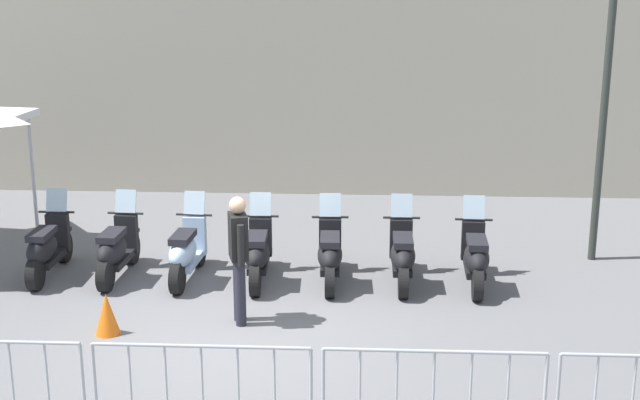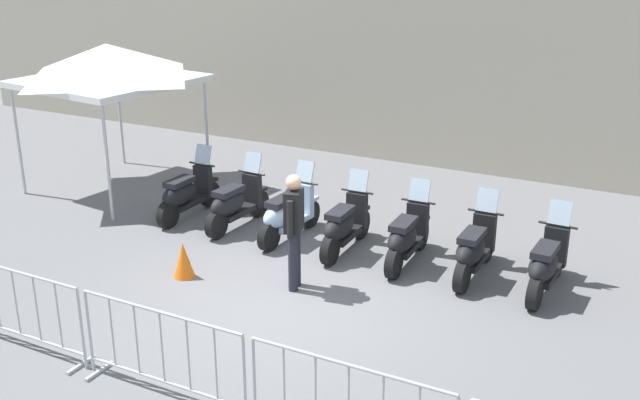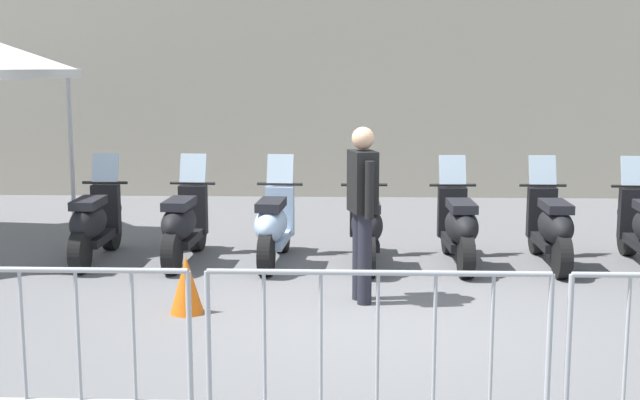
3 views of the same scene
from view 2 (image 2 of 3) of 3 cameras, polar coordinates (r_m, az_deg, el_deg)
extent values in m
plane|color=slate|center=(10.62, -2.89, -7.72)|extent=(120.00, 120.00, 0.00)
cylinder|color=black|center=(14.28, -8.40, 0.44)|extent=(0.19, 0.49, 0.48)
cylinder|color=black|center=(13.36, -11.52, -1.10)|extent=(0.19, 0.49, 0.48)
cube|color=black|center=(13.80, -9.92, -0.15)|extent=(0.37, 0.89, 0.10)
ellipsoid|color=black|center=(13.52, -10.69, 0.46)|extent=(0.45, 0.87, 0.40)
cube|color=black|center=(13.47, -10.67, 1.38)|extent=(0.34, 0.63, 0.10)
cube|color=black|center=(14.04, -8.91, 1.42)|extent=(0.35, 0.18, 0.60)
cylinder|color=black|center=(13.94, -8.98, 2.71)|extent=(0.56, 0.10, 0.04)
cube|color=silver|center=(13.93, -8.90, 3.47)|extent=(0.33, 0.17, 0.35)
cube|color=black|center=(14.19, -8.46, 1.47)|extent=(0.23, 0.34, 0.06)
cylinder|color=black|center=(13.68, -4.70, -0.27)|extent=(0.17, 0.49, 0.48)
cylinder|color=black|center=(12.75, -7.90, -1.89)|extent=(0.17, 0.49, 0.48)
cube|color=black|center=(13.20, -6.25, -0.89)|extent=(0.34, 0.88, 0.10)
ellipsoid|color=black|center=(12.91, -7.03, -0.26)|extent=(0.41, 0.86, 0.40)
cube|color=black|center=(12.86, -6.98, 0.70)|extent=(0.32, 0.62, 0.10)
cube|color=black|center=(13.43, -5.20, 0.75)|extent=(0.35, 0.16, 0.60)
cylinder|color=black|center=(13.33, -5.24, 2.09)|extent=(0.56, 0.07, 0.04)
cube|color=silver|center=(13.32, -5.14, 2.88)|extent=(0.33, 0.16, 0.35)
cube|color=black|center=(13.59, -4.74, 0.80)|extent=(0.22, 0.33, 0.06)
cylinder|color=black|center=(13.14, -0.80, -1.05)|extent=(0.16, 0.49, 0.48)
cylinder|color=black|center=(12.18, -3.92, -2.80)|extent=(0.16, 0.49, 0.48)
cube|color=#A8C1E0|center=(12.64, -2.30, -1.73)|extent=(0.32, 0.88, 0.10)
ellipsoid|color=#A8C1E0|center=(12.34, -3.04, -1.09)|extent=(0.40, 0.86, 0.40)
cube|color=black|center=(12.28, -2.97, -0.09)|extent=(0.31, 0.61, 0.10)
cube|color=#A8C1E0|center=(12.88, -1.25, -0.01)|extent=(0.35, 0.16, 0.60)
cylinder|color=black|center=(12.78, -1.26, 1.38)|extent=(0.56, 0.06, 0.04)
cube|color=silver|center=(12.76, -1.15, 2.21)|extent=(0.33, 0.16, 0.35)
cube|color=#A8C1E0|center=(13.04, -0.81, 0.06)|extent=(0.22, 0.33, 0.06)
cylinder|color=black|center=(12.70, 3.14, -1.83)|extent=(0.21, 0.50, 0.48)
cylinder|color=black|center=(11.65, 0.76, -3.84)|extent=(0.21, 0.50, 0.48)
cube|color=black|center=(12.15, 2.00, -2.62)|extent=(0.40, 0.90, 0.10)
ellipsoid|color=black|center=(11.83, 1.47, -2.00)|extent=(0.48, 0.88, 0.40)
cube|color=black|center=(11.77, 1.54, -0.96)|extent=(0.37, 0.63, 0.10)
cube|color=black|center=(12.43, 2.83, -0.78)|extent=(0.36, 0.19, 0.60)
cylinder|color=black|center=(12.31, 2.85, 0.66)|extent=(0.56, 0.12, 0.04)
cube|color=silver|center=(12.30, 2.96, 1.52)|extent=(0.34, 0.19, 0.35)
cube|color=black|center=(12.60, 3.16, -0.69)|extent=(0.24, 0.35, 0.06)
cylinder|color=black|center=(12.33, 7.66, -2.65)|extent=(0.21, 0.50, 0.48)
cylinder|color=black|center=(11.25, 5.65, -4.81)|extent=(0.21, 0.50, 0.48)
cube|color=black|center=(11.77, 6.71, -3.50)|extent=(0.41, 0.90, 0.10)
ellipsoid|color=black|center=(11.44, 6.29, -2.89)|extent=(0.48, 0.88, 0.40)
cube|color=black|center=(11.38, 6.38, -1.82)|extent=(0.37, 0.64, 0.10)
cube|color=black|center=(12.05, 7.44, -1.59)|extent=(0.36, 0.19, 0.60)
cylinder|color=black|center=(11.94, 7.51, -0.11)|extent=(0.56, 0.12, 0.04)
cube|color=silver|center=(11.93, 7.62, 0.78)|extent=(0.34, 0.19, 0.35)
cube|color=black|center=(12.23, 7.71, -1.48)|extent=(0.25, 0.35, 0.06)
cylinder|color=black|center=(12.06, 12.54, -3.48)|extent=(0.19, 0.49, 0.48)
cylinder|color=black|center=(10.96, 10.78, -5.76)|extent=(0.19, 0.49, 0.48)
cube|color=black|center=(11.49, 11.72, -4.39)|extent=(0.38, 0.89, 0.10)
ellipsoid|color=black|center=(11.15, 11.39, -3.79)|extent=(0.45, 0.88, 0.40)
cube|color=black|center=(11.09, 11.51, -2.68)|extent=(0.35, 0.63, 0.10)
cube|color=black|center=(11.78, 12.41, -2.41)|extent=(0.35, 0.18, 0.60)
cylinder|color=black|center=(11.66, 12.52, -0.91)|extent=(0.56, 0.10, 0.04)
cube|color=silver|center=(11.65, 12.65, 0.00)|extent=(0.33, 0.18, 0.35)
cube|color=black|center=(11.96, 12.64, -2.29)|extent=(0.24, 0.34, 0.06)
cylinder|color=black|center=(11.82, 17.58, -4.44)|extent=(0.18, 0.49, 0.48)
cylinder|color=black|center=(10.72, 16.06, -6.84)|extent=(0.18, 0.49, 0.48)
cube|color=black|center=(11.25, 16.88, -5.40)|extent=(0.35, 0.89, 0.10)
ellipsoid|color=black|center=(10.90, 16.65, -4.81)|extent=(0.42, 0.87, 0.40)
cube|color=black|center=(10.84, 16.80, -3.69)|extent=(0.33, 0.62, 0.10)
cube|color=black|center=(11.54, 17.53, -3.37)|extent=(0.35, 0.17, 0.60)
cylinder|color=black|center=(11.42, 17.69, -1.84)|extent=(0.56, 0.08, 0.04)
cube|color=silver|center=(11.40, 17.84, -0.92)|extent=(0.33, 0.16, 0.35)
cube|color=black|center=(11.72, 17.71, -3.24)|extent=(0.22, 0.33, 0.06)
cube|color=#B2B5B7|center=(9.58, -17.76, -11.89)|extent=(0.09, 0.44, 0.04)
cylinder|color=#B2B5B7|center=(9.27, -17.71, -9.37)|extent=(0.04, 0.04, 1.05)
cylinder|color=#B2B5B7|center=(9.79, -22.49, -4.97)|extent=(2.13, 0.28, 0.04)
cylinder|color=#B2B5B7|center=(10.16, -21.85, -9.45)|extent=(2.13, 0.28, 0.04)
cylinder|color=#B2B5B7|center=(9.97, -22.17, -7.25)|extent=(0.02, 0.02, 0.87)
cylinder|color=#B2B5B7|center=(9.71, -20.78, -7.78)|extent=(0.02, 0.02, 0.87)
cylinder|color=#B2B5B7|center=(9.47, -19.31, -8.32)|extent=(0.02, 0.02, 0.87)
cube|color=#B2B5B7|center=(9.39, -16.47, -12.41)|extent=(0.09, 0.44, 0.04)
cylinder|color=#B2B5B7|center=(9.20, -17.17, -9.57)|extent=(0.04, 0.04, 1.05)
cylinder|color=#B2B5B7|center=(7.98, -5.78, -13.50)|extent=(0.04, 0.04, 1.05)
cylinder|color=#B2B5B7|center=(8.29, -12.17, -8.34)|extent=(2.13, 0.28, 0.04)
cylinder|color=#B2B5B7|center=(8.72, -11.76, -13.40)|extent=(2.13, 0.28, 0.04)
cylinder|color=#B2B5B7|center=(8.93, -15.56, -9.67)|extent=(0.02, 0.02, 0.87)
cylinder|color=#B2B5B7|center=(8.71, -13.81, -10.29)|extent=(0.02, 0.02, 0.87)
cylinder|color=#B2B5B7|center=(8.50, -11.96, -10.93)|extent=(0.02, 0.02, 0.87)
cylinder|color=#B2B5B7|center=(8.30, -10.01, -11.59)|extent=(0.02, 0.02, 0.87)
cylinder|color=#B2B5B7|center=(8.11, -7.96, -12.26)|extent=(0.02, 0.02, 0.87)
cylinder|color=#B2B5B7|center=(7.93, -5.03, -13.73)|extent=(0.04, 0.04, 1.05)
cylinder|color=#B2B5B7|center=(7.20, 2.22, -12.47)|extent=(2.13, 0.28, 0.04)
cylinder|color=#B2B5B7|center=(7.72, -2.75, -13.89)|extent=(0.02, 0.02, 0.87)
cylinder|color=#B2B5B7|center=(7.57, -0.34, -14.60)|extent=(0.02, 0.02, 0.87)
cylinder|color=#23232D|center=(10.74, -2.07, -4.73)|extent=(0.14, 0.14, 0.90)
cylinder|color=#23232D|center=(10.90, -1.85, -4.35)|extent=(0.14, 0.14, 0.90)
cube|color=black|center=(10.53, -2.01, -0.82)|extent=(0.34, 0.42, 0.60)
sphere|color=tan|center=(10.39, -2.03, 1.35)|extent=(0.22, 0.22, 0.22)
cylinder|color=black|center=(10.34, -2.31, -1.51)|extent=(0.09, 0.09, 0.55)
cylinder|color=black|center=(10.76, -1.71, -0.65)|extent=(0.09, 0.09, 0.55)
cylinder|color=silver|center=(15.71, -22.02, 4.17)|extent=(0.06, 0.06, 2.15)
cylinder|color=silver|center=(13.70, -15.89, 2.74)|extent=(0.06, 0.06, 2.15)
cylinder|color=silver|center=(17.22, -14.99, 6.19)|extent=(0.06, 0.06, 2.15)
cylinder|color=silver|center=(15.40, -8.62, 5.10)|extent=(0.06, 0.06, 2.15)
cube|color=white|center=(15.22, -15.77, 8.75)|extent=(2.86, 2.86, 0.12)
pyramid|color=white|center=(15.15, -15.91, 10.18)|extent=(2.86, 2.86, 0.65)
cone|color=orange|center=(11.40, -10.36, -4.52)|extent=(0.32, 0.32, 0.55)
camera|label=1|loc=(4.03, -96.14, -4.88)|focal=49.83mm
camera|label=3|loc=(5.64, -51.98, -15.35)|focal=48.00mm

